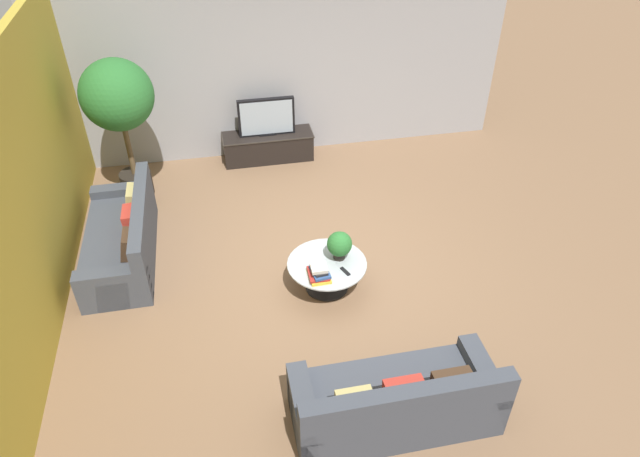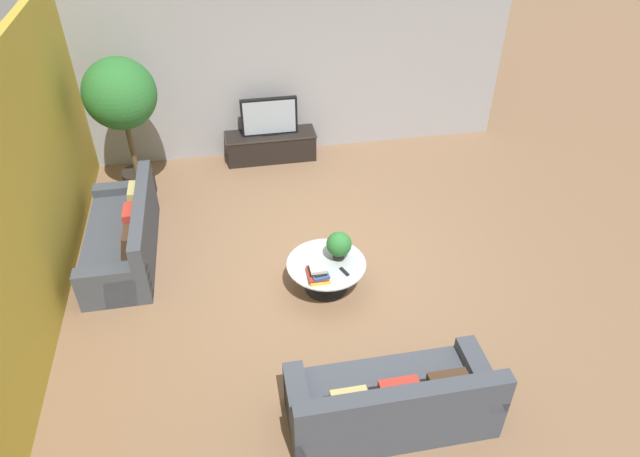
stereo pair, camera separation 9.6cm
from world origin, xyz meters
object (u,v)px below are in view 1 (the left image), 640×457
(couch_near_entry, at_px, (396,402))
(coffee_table, at_px, (327,270))
(couch_by_wall, at_px, (123,240))
(potted_palm_tall, at_px, (118,102))
(media_console, at_px, (268,146))
(potted_plant_tabletop, at_px, (339,245))
(television, at_px, (266,117))

(couch_near_entry, bearing_deg, coffee_table, -82.95)
(couch_by_wall, distance_m, couch_near_entry, 4.18)
(couch_near_entry, relative_size, potted_palm_tall, 0.92)
(media_console, height_order, potted_plant_tabletop, potted_plant_tabletop)
(television, bearing_deg, couch_near_entry, -84.13)
(media_console, relative_size, couch_near_entry, 0.76)
(couch_near_entry, distance_m, potted_plant_tabletop, 2.11)
(potted_palm_tall, bearing_deg, potted_plant_tabletop, -45.07)
(couch_by_wall, bearing_deg, coffee_table, 65.90)
(potted_palm_tall, xyz_separation_m, potted_plant_tabletop, (2.59, -2.60, -0.92))
(potted_plant_tabletop, bearing_deg, media_console, 98.16)
(television, bearing_deg, media_console, 90.00)
(television, bearing_deg, potted_palm_tall, -162.43)
(media_console, distance_m, couch_near_entry, 5.39)
(television, distance_m, potted_plant_tabletop, 3.31)
(coffee_table, relative_size, couch_by_wall, 0.47)
(media_console, bearing_deg, couch_near_entry, -84.13)
(media_console, xyz_separation_m, television, (-0.00, -0.00, 0.53))
(coffee_table, bearing_deg, media_console, 95.15)
(coffee_table, height_order, couch_near_entry, couch_near_entry)
(media_console, distance_m, couch_by_wall, 3.13)
(coffee_table, height_order, potted_palm_tall, potted_palm_tall)
(media_console, height_order, television, television)
(couch_by_wall, xyz_separation_m, couch_near_entry, (2.75, -3.14, 0.00))
(couch_near_entry, relative_size, potted_plant_tabletop, 5.30)
(coffee_table, distance_m, potted_plant_tabletop, 0.37)
(media_console, bearing_deg, coffee_table, -84.85)
(couch_by_wall, bearing_deg, media_console, 135.28)
(television, height_order, potted_palm_tall, potted_palm_tall)
(couch_near_entry, xyz_separation_m, potted_plant_tabletop, (-0.08, 2.09, 0.32))
(television, xyz_separation_m, potted_palm_tall, (-2.12, -0.67, 0.75))
(potted_plant_tabletop, bearing_deg, television, 98.16)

